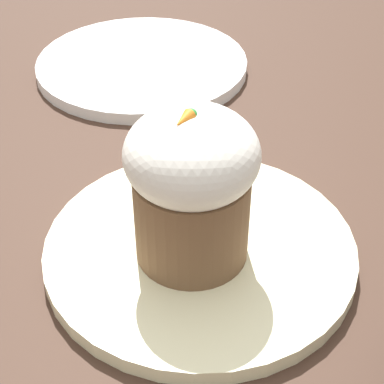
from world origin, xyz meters
The scene contains 5 objects.
ground_plane centered at (0.00, 0.00, 0.00)m, with size 4.00×4.00×0.00m, color #3D281E.
dessert_plate centered at (0.00, 0.00, 0.01)m, with size 0.23×0.23×0.01m.
carrot_cake centered at (0.01, 0.00, 0.08)m, with size 0.09×0.09×0.12m.
spoon centered at (0.00, -0.01, 0.02)m, with size 0.13×0.04×0.01m.
side_plate centered at (-0.21, -0.23, 0.01)m, with size 0.24×0.24×0.01m.
Camera 1 is at (0.29, 0.20, 0.34)m, focal length 60.00 mm.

